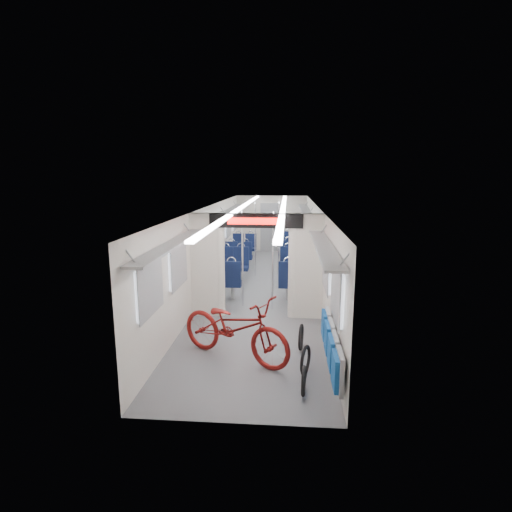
{
  "coord_description": "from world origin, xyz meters",
  "views": [
    {
      "loc": [
        0.67,
        -10.51,
        3.08
      ],
      "look_at": [
        -0.05,
        -1.4,
        1.25
      ],
      "focal_mm": 28.0,
      "sensor_mm": 36.0,
      "label": 1
    }
  ],
  "objects_px": {
    "bike_hoop_a": "(304,382)",
    "seat_bay_far_right": "(295,248)",
    "seat_bay_far_left": "(242,249)",
    "bike_hoop_c": "(301,338)",
    "bike_hoop_b": "(305,362)",
    "bicycle": "(235,327)",
    "stanchion_near_left": "(242,259)",
    "stanchion_far_right": "(278,239)",
    "seat_bay_near_left": "(228,270)",
    "seat_bay_near_right": "(297,270)",
    "flip_bench": "(331,345)",
    "stanchion_near_right": "(273,261)",
    "stanchion_far_left": "(255,240)"
  },
  "relations": [
    {
      "from": "bike_hoop_a",
      "to": "seat_bay_far_right",
      "type": "xyz_separation_m",
      "value": [
        0.0,
        8.82,
        0.36
      ]
    },
    {
      "from": "seat_bay_far_left",
      "to": "bike_hoop_c",
      "type": "bearing_deg",
      "value": -75.09
    },
    {
      "from": "seat_bay_far_right",
      "to": "bike_hoop_b",
      "type": "bearing_deg",
      "value": -89.66
    },
    {
      "from": "bicycle",
      "to": "stanchion_near_left",
      "type": "bearing_deg",
      "value": 32.32
    },
    {
      "from": "stanchion_far_right",
      "to": "bicycle",
      "type": "bearing_deg",
      "value": -95.52
    },
    {
      "from": "bicycle",
      "to": "seat_bay_near_left",
      "type": "bearing_deg",
      "value": 38.44
    },
    {
      "from": "bicycle",
      "to": "seat_bay_far_right",
      "type": "xyz_separation_m",
      "value": [
        1.13,
        7.74,
        -0.01
      ]
    },
    {
      "from": "bike_hoop_c",
      "to": "seat_bay_near_right",
      "type": "relative_size",
      "value": 0.22
    },
    {
      "from": "flip_bench",
      "to": "stanchion_near_right",
      "type": "xyz_separation_m",
      "value": [
        -1.01,
        3.28,
        0.57
      ]
    },
    {
      "from": "stanchion_far_right",
      "to": "seat_bay_near_left",
      "type": "bearing_deg",
      "value": -125.72
    },
    {
      "from": "flip_bench",
      "to": "stanchion_far_left",
      "type": "relative_size",
      "value": 0.92
    },
    {
      "from": "stanchion_far_right",
      "to": "bike_hoop_b",
      "type": "bearing_deg",
      "value": -84.87
    },
    {
      "from": "bike_hoop_c",
      "to": "stanchion_far_right",
      "type": "bearing_deg",
      "value": 95.54
    },
    {
      "from": "stanchion_far_right",
      "to": "stanchion_far_left",
      "type": "bearing_deg",
      "value": -159.57
    },
    {
      "from": "stanchion_far_left",
      "to": "bicycle",
      "type": "bearing_deg",
      "value": -88.77
    },
    {
      "from": "seat_bay_far_left",
      "to": "stanchion_near_right",
      "type": "xyz_separation_m",
      "value": [
        1.27,
        -4.85,
        0.62
      ]
    },
    {
      "from": "bike_hoop_b",
      "to": "seat_bay_near_right",
      "type": "xyz_separation_m",
      "value": [
        -0.05,
        4.78,
        0.35
      ]
    },
    {
      "from": "seat_bay_near_right",
      "to": "seat_bay_far_right",
      "type": "bearing_deg",
      "value": 90.0
    },
    {
      "from": "bike_hoop_a",
      "to": "seat_bay_far_right",
      "type": "distance_m",
      "value": 8.83
    },
    {
      "from": "seat_bay_far_left",
      "to": "bike_hoop_a",
      "type": "bearing_deg",
      "value": -77.73
    },
    {
      "from": "bike_hoop_b",
      "to": "stanchion_far_left",
      "type": "relative_size",
      "value": 0.21
    },
    {
      "from": "bike_hoop_b",
      "to": "stanchion_far_left",
      "type": "xyz_separation_m",
      "value": [
        -1.31,
        6.31,
        0.93
      ]
    },
    {
      "from": "stanchion_far_left",
      "to": "stanchion_far_right",
      "type": "xyz_separation_m",
      "value": [
        0.72,
        0.27,
        0.0
      ]
    },
    {
      "from": "stanchion_far_left",
      "to": "stanchion_far_right",
      "type": "distance_m",
      "value": 0.76
    },
    {
      "from": "stanchion_near_left",
      "to": "stanchion_far_right",
      "type": "height_order",
      "value": "same"
    },
    {
      "from": "bike_hoop_a",
      "to": "stanchion_near_right",
      "type": "height_order",
      "value": "stanchion_near_right"
    },
    {
      "from": "stanchion_far_left",
      "to": "stanchion_far_right",
      "type": "height_order",
      "value": "same"
    },
    {
      "from": "bike_hoop_a",
      "to": "seat_bay_near_right",
      "type": "xyz_separation_m",
      "value": [
        0.0,
        5.39,
        0.37
      ]
    },
    {
      "from": "stanchion_far_right",
      "to": "flip_bench",
      "type": "bearing_deg",
      "value": -81.89
    },
    {
      "from": "flip_bench",
      "to": "stanchion_far_right",
      "type": "xyz_separation_m",
      "value": [
        -0.96,
        6.74,
        0.57
      ]
    },
    {
      "from": "bike_hoop_a",
      "to": "seat_bay_far_right",
      "type": "relative_size",
      "value": 0.2
    },
    {
      "from": "bike_hoop_b",
      "to": "stanchion_far_left",
      "type": "distance_m",
      "value": 6.51
    },
    {
      "from": "bike_hoop_a",
      "to": "bike_hoop_c",
      "type": "distance_m",
      "value": 1.53
    },
    {
      "from": "stanchion_near_right",
      "to": "seat_bay_near_right",
      "type": "bearing_deg",
      "value": 70.21
    },
    {
      "from": "stanchion_near_left",
      "to": "stanchion_near_right",
      "type": "relative_size",
      "value": 1.0
    },
    {
      "from": "bicycle",
      "to": "bike_hoop_a",
      "type": "height_order",
      "value": "bicycle"
    },
    {
      "from": "bike_hoop_b",
      "to": "seat_bay_far_right",
      "type": "bearing_deg",
      "value": 90.34
    },
    {
      "from": "stanchion_near_left",
      "to": "bike_hoop_a",
      "type": "bearing_deg",
      "value": -71.47
    },
    {
      "from": "seat_bay_near_right",
      "to": "stanchion_near_left",
      "type": "height_order",
      "value": "stanchion_near_left"
    },
    {
      "from": "bike_hoop_c",
      "to": "stanchion_near_left",
      "type": "relative_size",
      "value": 0.21
    },
    {
      "from": "seat_bay_near_left",
      "to": "seat_bay_near_right",
      "type": "xyz_separation_m",
      "value": [
        1.87,
        0.05,
        0.01
      ]
    },
    {
      "from": "seat_bay_near_left",
      "to": "seat_bay_far_right",
      "type": "bearing_deg",
      "value": 61.76
    },
    {
      "from": "flip_bench",
      "to": "seat_bay_near_left",
      "type": "xyz_separation_m",
      "value": [
        -2.29,
        4.89,
        -0.02
      ]
    },
    {
      "from": "seat_bay_far_right",
      "to": "stanchion_far_right",
      "type": "xyz_separation_m",
      "value": [
        -0.54,
        -1.63,
        0.6
      ]
    },
    {
      "from": "bike_hoop_c",
      "to": "stanchion_near_right",
      "type": "relative_size",
      "value": 0.21
    },
    {
      "from": "seat_bay_far_left",
      "to": "seat_bay_near_right",
      "type": "bearing_deg",
      "value": -59.67
    },
    {
      "from": "bicycle",
      "to": "bike_hoop_a",
      "type": "distance_m",
      "value": 1.6
    },
    {
      "from": "bicycle",
      "to": "stanchion_far_right",
      "type": "xyz_separation_m",
      "value": [
        0.59,
        6.11,
        0.58
      ]
    },
    {
      "from": "seat_bay_near_left",
      "to": "seat_bay_far_left",
      "type": "bearing_deg",
      "value": 90.0
    },
    {
      "from": "bike_hoop_a",
      "to": "bike_hoop_c",
      "type": "height_order",
      "value": "bike_hoop_c"
    }
  ]
}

